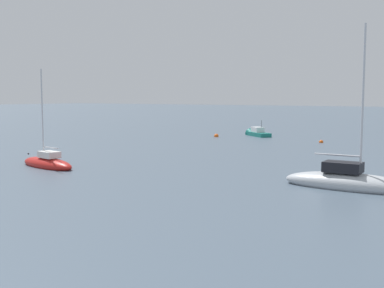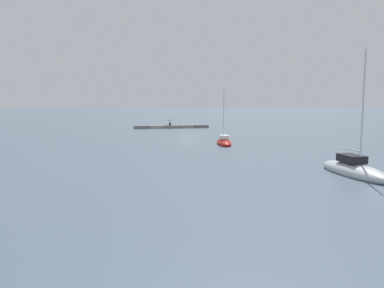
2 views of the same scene
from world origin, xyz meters
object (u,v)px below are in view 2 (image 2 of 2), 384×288
(person_seated_dark_left, at_px, (170,124))
(sailboat_grey_mid, at_px, (354,170))
(sailboat_red_near, at_px, (224,142))
(umbrella_open_black, at_px, (170,120))

(person_seated_dark_left, height_order, sailboat_grey_mid, sailboat_grey_mid)
(person_seated_dark_left, height_order, sailboat_red_near, sailboat_red_near)
(person_seated_dark_left, height_order, umbrella_open_black, umbrella_open_black)
(sailboat_red_near, height_order, sailboat_grey_mid, sailboat_grey_mid)
(person_seated_dark_left, bearing_deg, sailboat_red_near, 102.34)
(umbrella_open_black, relative_size, sailboat_red_near, 0.16)
(person_seated_dark_left, relative_size, sailboat_red_near, 0.09)
(person_seated_dark_left, bearing_deg, umbrella_open_black, -97.85)
(umbrella_open_black, height_order, sailboat_grey_mid, sailboat_grey_mid)
(sailboat_grey_mid, bearing_deg, sailboat_red_near, -80.41)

